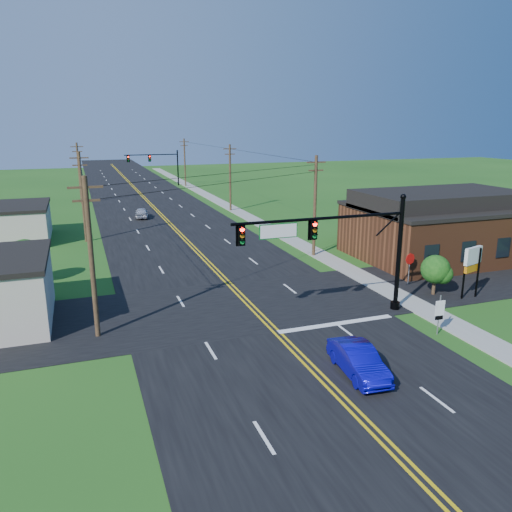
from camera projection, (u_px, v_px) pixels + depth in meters
name	position (u px, v px, depth m)	size (l,w,h in m)	color
ground	(332.00, 394.00, 22.11)	(260.00, 260.00, 0.00)	#1F4E16
road_main	(157.00, 212.00, 67.63)	(16.00, 220.00, 0.04)	black
road_cross	(246.00, 304.00, 33.03)	(70.00, 10.00, 0.04)	black
sidewalk	(255.00, 220.00, 61.94)	(2.00, 160.00, 0.08)	gray
signal_mast_main	(337.00, 243.00, 29.59)	(11.30, 0.60, 7.48)	black
signal_mast_far	(155.00, 162.00, 95.23)	(10.98, 0.60, 7.48)	black
brick_building	(437.00, 231.00, 44.40)	(14.20, 11.20, 4.70)	brown
utility_pole_left_a	(91.00, 255.00, 26.92)	(1.80, 0.28, 9.00)	#342117
utility_pole_left_b	(82.00, 195.00, 49.69)	(1.80, 0.28, 9.00)	#342117
utility_pole_left_c	(79.00, 172.00, 74.27)	(1.80, 0.28, 9.00)	#342117
utility_pole_right_a	(315.00, 204.00, 44.12)	(1.80, 0.28, 9.00)	#342117
utility_pole_right_b	(230.00, 176.00, 67.80)	(1.80, 0.28, 9.00)	#342117
utility_pole_right_c	(185.00, 161.00, 95.11)	(1.80, 0.28, 9.00)	#342117
tree_right_back	(352.00, 216.00, 50.32)	(3.00, 3.00, 4.10)	#342117
shrub_corner	(435.00, 269.00, 34.52)	(2.00, 2.00, 2.86)	#342117
tree_left	(25.00, 255.00, 37.04)	(2.40, 2.40, 3.37)	#342117
blue_car	(358.00, 361.00, 23.62)	(1.50, 4.30, 1.42)	#0A07A8
distant_car	(142.00, 213.00, 63.39)	(1.56, 3.88, 1.32)	silver
route_sign	(439.00, 312.00, 28.02)	(0.59, 0.11, 2.36)	slate
stop_sign	(410.00, 262.00, 36.71)	(0.86, 0.18, 2.43)	slate
pylon_sign	(473.00, 261.00, 33.64)	(1.75, 0.76, 3.61)	black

